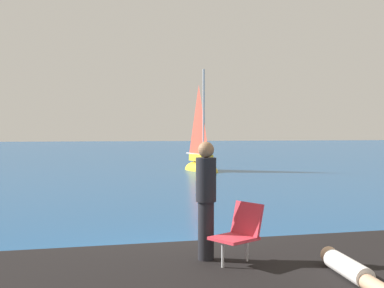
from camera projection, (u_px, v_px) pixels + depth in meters
name	position (u px, v px, depth m)	size (l,w,h in m)	color
ground_plane	(169.00, 264.00, 10.35)	(160.00, 160.00, 0.00)	navy
sailboat_near	(201.00, 165.00, 31.36)	(2.36, 3.76, 6.77)	yellow
person_sunbather	(353.00, 271.00, 6.07)	(0.25, 1.76, 0.25)	white
person_standing	(206.00, 197.00, 7.01)	(0.28, 0.28, 1.62)	black
beach_chair	(240.00, 230.00, 6.85)	(0.76, 0.73, 0.80)	#E03342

